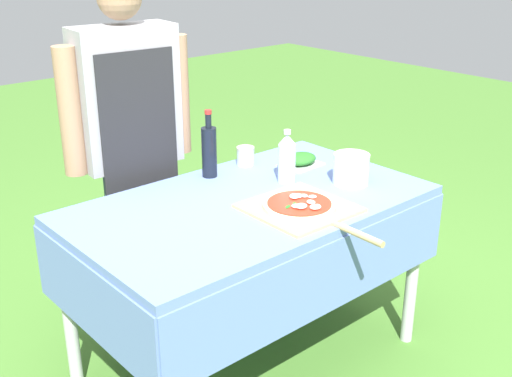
# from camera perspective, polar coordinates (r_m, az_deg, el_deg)

# --- Properties ---
(ground_plane) EXTENTS (12.00, 12.00, 0.00)m
(ground_plane) POSITION_cam_1_polar(r_m,az_deg,el_deg) (2.85, -0.50, -15.05)
(ground_plane) COLOR #477A2D
(prep_table) EXTENTS (1.40, 0.82, 0.75)m
(prep_table) POSITION_cam_1_polar(r_m,az_deg,el_deg) (2.51, -0.54, -3.02)
(prep_table) COLOR #607AB7
(prep_table) RESTS_ON ground
(person_cook) EXTENTS (0.58, 0.22, 1.56)m
(person_cook) POSITION_cam_1_polar(r_m,az_deg,el_deg) (2.79, -11.17, 4.97)
(person_cook) COLOR #333D56
(person_cook) RESTS_ON ground
(pizza_on_peel) EXTENTS (0.36, 0.58, 0.05)m
(pizza_on_peel) POSITION_cam_1_polar(r_m,az_deg,el_deg) (2.38, 4.08, -1.69)
(pizza_on_peel) COLOR tan
(pizza_on_peel) RESTS_ON prep_table
(oil_bottle) EXTENTS (0.06, 0.06, 0.29)m
(oil_bottle) POSITION_cam_1_polar(r_m,az_deg,el_deg) (2.69, -4.18, 3.39)
(oil_bottle) COLOR black
(oil_bottle) RESTS_ON prep_table
(water_bottle) EXTENTS (0.07, 0.07, 0.22)m
(water_bottle) POSITION_cam_1_polar(r_m,az_deg,el_deg) (2.63, 2.76, 2.74)
(water_bottle) COLOR silver
(water_bottle) RESTS_ON prep_table
(herb_container) EXTENTS (0.18, 0.15, 0.06)m
(herb_container) POSITION_cam_1_polar(r_m,az_deg,el_deg) (2.85, 4.02, 2.59)
(herb_container) COLOR silver
(herb_container) RESTS_ON prep_table
(mixing_tub) EXTENTS (0.15, 0.15, 0.13)m
(mixing_tub) POSITION_cam_1_polar(r_m,az_deg,el_deg) (2.65, 8.45, 1.74)
(mixing_tub) COLOR silver
(mixing_tub) RESTS_ON prep_table
(sauce_jar) EXTENTS (0.08, 0.08, 0.08)m
(sauce_jar) POSITION_cam_1_polar(r_m,az_deg,el_deg) (2.84, -0.94, 2.80)
(sauce_jar) COLOR silver
(sauce_jar) RESTS_ON prep_table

